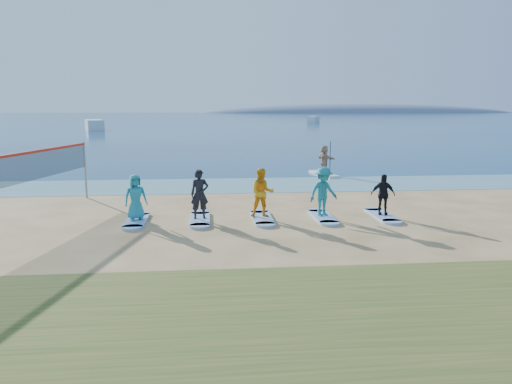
{
  "coord_description": "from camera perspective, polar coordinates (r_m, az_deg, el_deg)",
  "views": [
    {
      "loc": [
        -1.99,
        -15.09,
        4.06
      ],
      "look_at": [
        -0.34,
        2.0,
        1.1
      ],
      "focal_mm": 35.0,
      "sensor_mm": 36.0,
      "label": 1
    }
  ],
  "objects": [
    {
      "name": "ocean",
      "position": [
        175.15,
        -4.9,
        8.41
      ],
      "size": [
        600.0,
        600.0,
        0.0
      ],
      "primitive_type": "plane",
      "color": "navy",
      "rests_on": "ground"
    },
    {
      "name": "island_ridge",
      "position": [
        329.71,
        11.75,
        8.87
      ],
      "size": [
        220.0,
        56.0,
        18.0
      ],
      "primitive_type": "ellipsoid",
      "color": "slate",
      "rests_on": "ground"
    },
    {
      "name": "boat_offshore_b",
      "position": [
        125.48,
        6.57,
        7.86
      ],
      "size": [
        4.06,
        5.7,
        1.62
      ],
      "primitive_type": "cube",
      "rotation": [
        0.0,
        0.0,
        -0.43
      ],
      "color": "silver",
      "rests_on": "ground"
    },
    {
      "name": "surfboard_3",
      "position": [
        18.53,
        7.64,
        -2.82
      ],
      "size": [
        0.7,
        2.2,
        0.09
      ],
      "primitive_type": "cube",
      "color": "#8DAFDB",
      "rests_on": "ground"
    },
    {
      "name": "student_1",
      "position": [
        17.88,
        -6.46,
        -0.23
      ],
      "size": [
        0.68,
        0.48,
        1.76
      ],
      "primitive_type": "imported",
      "rotation": [
        0.0,
        0.0,
        0.1
      ],
      "color": "black",
      "rests_on": "surfboard_1"
    },
    {
      "name": "surfboard_4",
      "position": [
        19.16,
        14.2,
        -2.62
      ],
      "size": [
        0.7,
        2.2,
        0.09
      ],
      "primitive_type": "cube",
      "color": "#8DAFDB",
      "rests_on": "ground"
    },
    {
      "name": "boat_offshore_a",
      "position": [
        92.66,
        -17.96,
        6.79
      ],
      "size": [
        4.95,
        8.87,
        1.74
      ],
      "primitive_type": "cube",
      "rotation": [
        0.0,
        0.0,
        0.29
      ],
      "color": "silver",
      "rests_on": "ground"
    },
    {
      "name": "shallow_water",
      "position": [
        25.99,
        -1.05,
        0.81
      ],
      "size": [
        600.0,
        600.0,
        0.0
      ],
      "primitive_type": "plane",
      "color": "teal",
      "rests_on": "ground"
    },
    {
      "name": "student_0",
      "position": [
        18.07,
        -13.59,
        -0.58
      ],
      "size": [
        0.92,
        0.76,
        1.61
      ],
      "primitive_type": "imported",
      "rotation": [
        0.0,
        0.0,
        0.37
      ],
      "color": "teal",
      "rests_on": "surfboard_0"
    },
    {
      "name": "student_3",
      "position": [
        18.35,
        7.7,
        0.04
      ],
      "size": [
        1.32,
        1.05,
        1.79
      ],
      "primitive_type": "imported",
      "rotation": [
        0.0,
        0.0,
        0.39
      ],
      "color": "teal",
      "rests_on": "surfboard_3"
    },
    {
      "name": "student_2",
      "position": [
        17.98,
        0.71,
        -0.1
      ],
      "size": [
        0.87,
        0.68,
        1.77
      ],
      "primitive_type": "imported",
      "rotation": [
        0.0,
        0.0,
        -0.02
      ],
      "color": "orange",
      "rests_on": "surfboard_2"
    },
    {
      "name": "student_4",
      "position": [
        19.01,
        14.3,
        -0.27
      ],
      "size": [
        0.93,
        0.5,
        1.51
      ],
      "primitive_type": "imported",
      "rotation": [
        0.0,
        0.0,
        -0.16
      ],
      "color": "black",
      "rests_on": "surfboard_4"
    },
    {
      "name": "volleyball_net",
      "position": [
        19.51,
        -24.8,
        2.53
      ],
      "size": [
        2.05,
        8.87,
        2.5
      ],
      "rotation": [
        0.0,
        0.0,
        -0.22
      ],
      "color": "gray",
      "rests_on": "ground"
    },
    {
      "name": "surfboard_1",
      "position": [
        18.06,
        -6.4,
        -3.13
      ],
      "size": [
        0.7,
        2.2,
        0.09
      ],
      "primitive_type": "cube",
      "color": "#8DAFDB",
      "rests_on": "ground"
    },
    {
      "name": "paddleboard",
      "position": [
        30.16,
        7.78,
        2.07
      ],
      "size": [
        1.29,
        3.08,
        0.12
      ],
      "primitive_type": "cube",
      "rotation": [
        0.0,
        0.0,
        0.2
      ],
      "color": "silver",
      "rests_on": "ground"
    },
    {
      "name": "paddleboarder",
      "position": [
        30.06,
        7.81,
        3.74
      ],
      "size": [
        1.04,
        1.6,
        1.65
      ],
      "primitive_type": "imported",
      "rotation": [
        0.0,
        0.0,
        1.97
      ],
      "color": "tan",
      "rests_on": "paddleboard"
    },
    {
      "name": "ground",
      "position": [
        15.76,
        1.95,
        -5.16
      ],
      "size": [
        600.0,
        600.0,
        0.0
      ],
      "primitive_type": "plane",
      "color": "tan",
      "rests_on": "ground"
    },
    {
      "name": "surfboard_2",
      "position": [
        18.16,
        0.71,
        -3.0
      ],
      "size": [
        0.7,
        2.2,
        0.09
      ],
      "primitive_type": "cube",
      "color": "#8DAFDB",
      "rests_on": "ground"
    },
    {
      "name": "surfboard_0",
      "position": [
        18.24,
        -13.49,
        -3.21
      ],
      "size": [
        0.7,
        2.2,
        0.09
      ],
      "primitive_type": "cube",
      "color": "#8DAFDB",
      "rests_on": "ground"
    }
  ]
}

